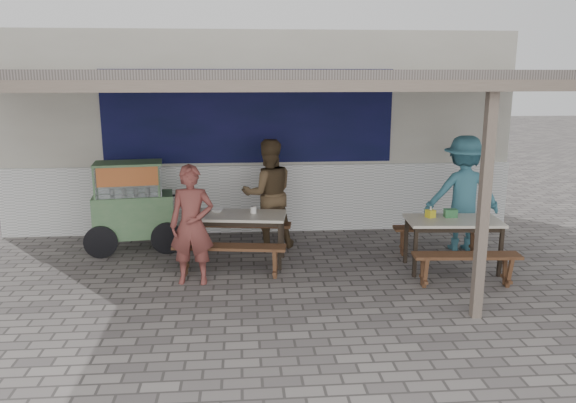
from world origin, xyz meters
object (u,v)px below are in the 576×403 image
at_px(bench_left_street, 229,253).
at_px(bench_right_street, 466,262).
at_px(patron_wall_side, 268,194).
at_px(donation_box, 450,213).
at_px(bench_left_wall, 242,230).
at_px(patron_right_table, 463,193).
at_px(condiment_bowl, 217,210).
at_px(patron_street_side, 192,225).
at_px(tissue_box, 430,214).
at_px(bench_right_wall, 439,234).
at_px(table_right, 453,225).
at_px(table_left, 236,219).
at_px(condiment_jar, 253,210).
at_px(vendor_cart, 132,203).

xyz_separation_m(bench_left_street, bench_right_street, (3.13, -0.64, -0.01)).
height_order(patron_wall_side, donation_box, patron_wall_side).
relative_size(bench_left_wall, patron_right_table, 0.87).
height_order(donation_box, condiment_bowl, donation_box).
distance_m(patron_wall_side, donation_box, 2.84).
height_order(bench_left_wall, patron_street_side, patron_street_side).
bearing_deg(patron_street_side, patron_right_table, 19.92).
height_order(tissue_box, condiment_bowl, tissue_box).
xyz_separation_m(tissue_box, donation_box, (0.29, -0.01, 0.00)).
height_order(bench_left_street, donation_box, donation_box).
distance_m(bench_right_wall, patron_wall_side, 2.76).
xyz_separation_m(bench_right_street, patron_street_side, (-3.61, 0.45, 0.47)).
bearing_deg(table_right, patron_street_side, -172.31).
relative_size(bench_left_wall, patron_street_side, 0.99).
bearing_deg(table_left, condiment_bowl, 157.63).
height_order(condiment_jar, condiment_bowl, condiment_jar).
relative_size(table_right, patron_wall_side, 0.77).
bearing_deg(vendor_cart, table_left, -32.73).
xyz_separation_m(patron_wall_side, tissue_box, (2.28, -1.19, -0.08)).
bearing_deg(bench_right_wall, bench_left_wall, 175.25).
bearing_deg(patron_right_table, bench_left_street, 18.78).
bearing_deg(table_right, condiment_jar, 172.29).
distance_m(table_left, condiment_jar, 0.30).
bearing_deg(bench_right_street, patron_right_table, 75.27).
height_order(table_left, tissue_box, tissue_box).
relative_size(patron_wall_side, tissue_box, 15.97).
bearing_deg(bench_left_street, tissue_box, 11.57).
relative_size(table_left, patron_street_side, 0.96).
distance_m(patron_right_table, condiment_bowl, 3.88).
xyz_separation_m(patron_street_side, patron_right_table, (4.17, 1.16, 0.11)).
bearing_deg(condiment_bowl, bench_right_wall, -1.02).
distance_m(bench_left_street, donation_box, 3.22).
relative_size(patron_right_table, tissue_box, 16.56).
xyz_separation_m(bench_right_wall, donation_box, (-0.05, -0.54, 0.47)).
bearing_deg(table_left, bench_left_street, -90.00).
relative_size(bench_left_street, bench_right_street, 1.12).
distance_m(bench_right_street, condiment_bowl, 3.63).
relative_size(vendor_cart, patron_right_table, 0.95).
distance_m(bench_right_street, condiment_jar, 3.09).
distance_m(table_right, condiment_jar, 2.89).
bearing_deg(tissue_box, patron_wall_side, 152.45).
bearing_deg(patron_right_table, bench_right_wall, 35.46).
bearing_deg(donation_box, tissue_box, 178.07).
distance_m(patron_right_table, condiment_jar, 3.35).
height_order(table_right, condiment_jar, condiment_jar).
bearing_deg(bench_right_street, table_right, 90.00).
relative_size(table_left, vendor_cart, 0.89).
bearing_deg(bench_left_street, table_left, 90.00).
bearing_deg(patron_right_table, bench_left_wall, 0.66).
height_order(table_left, patron_right_table, patron_right_table).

